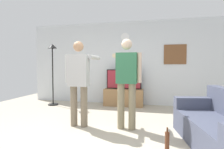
% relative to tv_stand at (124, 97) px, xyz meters
% --- Properties ---
extents(ground_plane, '(8.40, 8.40, 0.00)m').
position_rel_tv_stand_xyz_m(ground_plane, '(-0.09, -2.60, -0.26)').
color(ground_plane, '#B2A893').
extents(back_wall, '(6.40, 0.10, 2.70)m').
position_rel_tv_stand_xyz_m(back_wall, '(-0.09, 0.35, 1.09)').
color(back_wall, silver).
rests_on(back_wall, ground_plane).
extents(tv_stand, '(1.22, 0.45, 0.53)m').
position_rel_tv_stand_xyz_m(tv_stand, '(0.00, 0.00, 0.00)').
color(tv_stand, '#997047').
rests_on(tv_stand, ground_plane).
extents(television, '(1.10, 0.07, 0.62)m').
position_rel_tv_stand_xyz_m(television, '(0.00, 0.05, 0.57)').
color(television, black).
rests_on(television, tv_stand).
extents(wall_clock, '(0.26, 0.03, 0.26)m').
position_rel_tv_stand_xyz_m(wall_clock, '(0.00, 0.29, 1.94)').
color(wall_clock, white).
extents(framed_picture, '(0.66, 0.04, 0.60)m').
position_rel_tv_stand_xyz_m(framed_picture, '(1.56, 0.30, 1.35)').
color(framed_picture, brown).
extents(floor_lamp, '(0.32, 0.32, 1.96)m').
position_rel_tv_stand_xyz_m(floor_lamp, '(-2.24, -0.37, 1.13)').
color(floor_lamp, black).
rests_on(floor_lamp, ground_plane).
extents(person_standing_nearer_lamp, '(0.59, 0.78, 1.75)m').
position_rel_tv_stand_xyz_m(person_standing_nearer_lamp, '(-0.62, -2.04, 0.73)').
color(person_standing_nearer_lamp, '#7A6B56').
rests_on(person_standing_nearer_lamp, ground_plane).
extents(person_standing_nearer_couch, '(0.58, 0.78, 1.77)m').
position_rel_tv_stand_xyz_m(person_standing_nearer_couch, '(0.36, -1.98, 0.74)').
color(person_standing_nearer_couch, gray).
rests_on(person_standing_nearer_couch, ground_plane).
extents(side_couch, '(1.13, 1.92, 0.87)m').
position_rel_tv_stand_xyz_m(side_couch, '(1.90, -2.53, 0.05)').
color(side_couch, '#474C60').
rests_on(side_couch, ground_plane).
extents(beverage_bottle, '(0.07, 0.07, 0.35)m').
position_rel_tv_stand_xyz_m(beverage_bottle, '(1.07, -2.78, -0.12)').
color(beverage_bottle, '#592D19').
rests_on(beverage_bottle, ground_plane).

